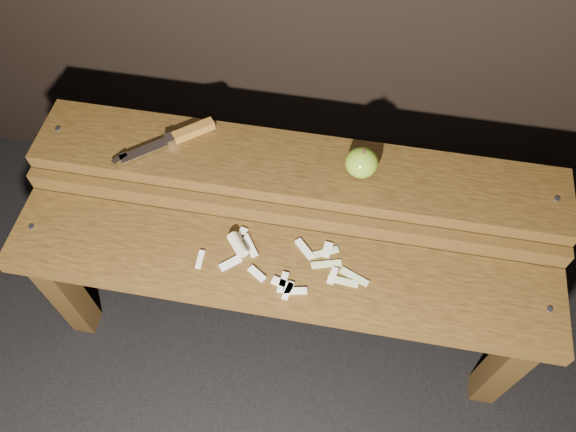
% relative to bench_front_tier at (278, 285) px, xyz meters
% --- Properties ---
extents(ground, '(60.00, 60.00, 0.00)m').
position_rel_bench_front_tier_xyz_m(ground, '(0.00, 0.06, -0.35)').
color(ground, black).
extents(bench_front_tier, '(1.20, 0.20, 0.42)m').
position_rel_bench_front_tier_xyz_m(bench_front_tier, '(0.00, 0.00, 0.00)').
color(bench_front_tier, '#34220D').
rests_on(bench_front_tier, ground).
extents(bench_rear_tier, '(1.20, 0.21, 0.50)m').
position_rel_bench_front_tier_xyz_m(bench_rear_tier, '(0.00, 0.23, 0.06)').
color(bench_rear_tier, '#34220D').
rests_on(bench_rear_tier, ground).
extents(apple, '(0.07, 0.07, 0.08)m').
position_rel_bench_front_tier_xyz_m(apple, '(0.14, 0.23, 0.18)').
color(apple, olive).
rests_on(apple, bench_rear_tier).
extents(knife, '(0.20, 0.17, 0.02)m').
position_rel_bench_front_tier_xyz_m(knife, '(-0.27, 0.25, 0.16)').
color(knife, brown).
rests_on(knife, bench_rear_tier).
extents(apple_scraps, '(0.37, 0.15, 0.03)m').
position_rel_bench_front_tier_xyz_m(apple_scraps, '(-0.02, 0.02, 0.07)').
color(apple_scraps, beige).
rests_on(apple_scraps, bench_front_tier).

